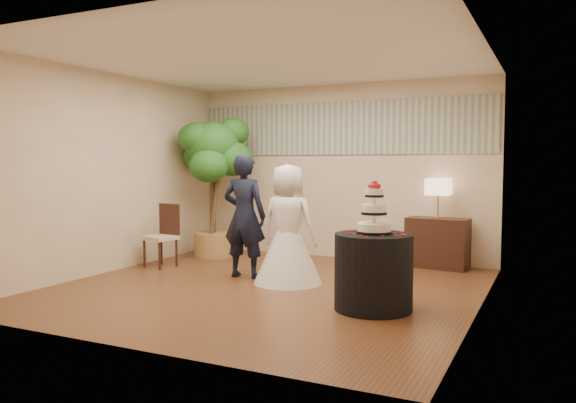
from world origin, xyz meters
The scene contains 15 objects.
floor centered at (0.00, 0.00, 0.00)m, with size 5.00×5.00×0.00m, color brown.
ceiling centered at (0.00, 0.00, 2.80)m, with size 5.00×5.00×0.00m, color white.
wall_back centered at (0.00, 2.50, 1.40)m, with size 5.00×0.06×2.80m, color beige.
wall_front centered at (0.00, -2.50, 1.40)m, with size 5.00×0.06×2.80m, color beige.
wall_left centered at (-2.50, 0.00, 1.40)m, with size 0.06×5.00×2.80m, color beige.
wall_right centered at (2.50, 0.00, 1.40)m, with size 0.06×5.00×2.80m, color beige.
mural_border centered at (0.00, 2.48, 2.10)m, with size 4.90×0.02×0.85m, color #A0A694.
groom centered at (-0.57, 0.45, 0.83)m, with size 0.61×0.40×1.67m, color black.
bride centered at (0.11, 0.37, 0.76)m, with size 0.88×0.88×1.53m, color white.
cake_table centered at (1.49, -0.42, 0.40)m, with size 0.82×0.82×0.81m, color black.
wedding_cake centered at (1.49, -0.42, 1.09)m, with size 0.36×0.36×0.56m, color white, non-canonical shape.
console centered at (1.64, 2.27, 0.37)m, with size 0.88×0.39×0.73m, color black.
table_lamp centered at (1.64, 2.27, 1.02)m, with size 0.34×0.34×0.58m, color beige, non-canonical shape.
ficus_tree centered at (-1.87, 1.67, 1.16)m, with size 1.11×1.11×2.33m, color #25611F, non-canonical shape.
side_chair centered at (-2.08, 0.56, 0.47)m, with size 0.43×0.45×0.93m, color black, non-canonical shape.
Camera 1 is at (3.20, -6.05, 1.55)m, focal length 35.00 mm.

